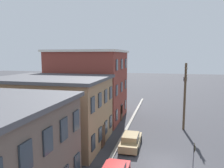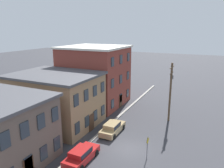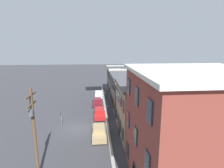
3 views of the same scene
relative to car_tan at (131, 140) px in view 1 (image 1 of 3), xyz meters
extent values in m
plane|color=#38383D|center=(-2.69, -3.16, -0.75)|extent=(200.00, 200.00, 0.00)
cube|color=#9E998E|center=(-2.69, 1.34, -0.67)|extent=(56.00, 0.36, 0.16)
cube|color=#2D3842|center=(-13.02, 2.78, 4.03)|extent=(0.90, 0.10, 1.40)
cube|color=#2D3842|center=(-11.12, 2.78, 4.03)|extent=(0.90, 0.10, 1.40)
cube|color=#2D3842|center=(-9.22, 2.78, 4.03)|extent=(0.90, 0.10, 1.40)
cube|color=#2D3842|center=(-7.31, 2.78, 0.84)|extent=(0.90, 0.10, 1.40)
cube|color=#2D3842|center=(-7.31, 2.78, 4.03)|extent=(0.90, 0.10, 1.40)
cube|color=#9E7A56|center=(-0.47, 8.32, 2.65)|extent=(8.49, 10.97, 6.79)
cube|color=#4C4C51|center=(-0.47, 8.32, 6.19)|extent=(8.99, 11.47, 0.30)
cube|color=#2D3842|center=(-3.65, 2.78, 0.95)|extent=(0.90, 0.10, 1.40)
cube|color=#2D3842|center=(-3.65, 2.78, 4.35)|extent=(0.90, 0.10, 1.40)
cube|color=#2D3842|center=(-1.53, 2.78, 0.95)|extent=(0.90, 0.10, 1.40)
cube|color=#2D3842|center=(-1.53, 2.78, 4.35)|extent=(0.90, 0.10, 1.40)
cube|color=#2D3842|center=(0.59, 2.78, 0.95)|extent=(0.90, 0.10, 1.40)
cube|color=#2D3842|center=(0.59, 2.78, 4.35)|extent=(0.90, 0.10, 1.40)
cube|color=#2D3842|center=(2.72, 2.78, 0.95)|extent=(0.90, 0.10, 1.40)
cube|color=#2D3842|center=(2.72, 2.78, 4.35)|extent=(0.90, 0.10, 1.40)
cube|color=#472D1E|center=(-0.47, 2.78, 0.35)|extent=(1.10, 0.10, 2.20)
cube|color=brown|center=(9.15, 7.66, 4.14)|extent=(9.62, 9.64, 9.78)
cube|color=silver|center=(9.15, 7.66, 9.18)|extent=(10.12, 10.14, 0.30)
cube|color=#2D3842|center=(5.94, 2.78, 0.88)|extent=(0.90, 0.10, 1.40)
cube|color=#2D3842|center=(5.94, 2.78, 4.14)|extent=(0.90, 0.10, 1.40)
cube|color=#2D3842|center=(5.94, 2.78, 7.40)|extent=(0.90, 0.10, 1.40)
cube|color=#2D3842|center=(9.15, 2.78, 0.88)|extent=(0.90, 0.10, 1.40)
cube|color=#2D3842|center=(9.15, 2.78, 4.14)|extent=(0.90, 0.10, 1.40)
cube|color=#2D3842|center=(9.15, 2.78, 7.40)|extent=(0.90, 0.10, 1.40)
cube|color=#2D3842|center=(12.36, 2.78, 0.88)|extent=(0.90, 0.10, 1.40)
cube|color=#2D3842|center=(12.36, 2.78, 4.14)|extent=(0.90, 0.10, 1.40)
cube|color=#2D3842|center=(12.36, 2.78, 7.40)|extent=(0.90, 0.10, 1.40)
cube|color=#472D1E|center=(9.15, 2.78, 0.35)|extent=(1.10, 0.10, 2.20)
cube|color=tan|center=(0.07, 0.00, -0.22)|extent=(4.40, 1.80, 0.70)
cube|color=tan|center=(-0.13, 0.00, 0.41)|extent=(2.20, 1.51, 0.55)
cube|color=#1E232D|center=(-0.13, 0.00, 0.41)|extent=(2.02, 1.58, 0.48)
cylinder|color=black|center=(1.52, 0.85, -0.42)|extent=(0.66, 0.22, 0.66)
cylinder|color=black|center=(1.52, -0.85, -0.42)|extent=(0.66, 0.22, 0.66)
cylinder|color=black|center=(-1.38, 0.85, -0.42)|extent=(0.66, 0.22, 0.66)
cylinder|color=black|center=(-1.38, -0.85, -0.42)|extent=(0.66, 0.22, 0.66)
cylinder|color=slate|center=(-3.64, -5.59, 0.42)|extent=(0.08, 0.08, 2.33)
cube|color=yellow|center=(-3.64, -5.62, 1.31)|extent=(0.78, 0.03, 0.78)
cube|color=black|center=(-3.64, -5.61, 1.31)|extent=(0.84, 0.02, 0.84)
cylinder|color=brown|center=(6.99, -5.66, 3.46)|extent=(0.28, 0.28, 8.41)
cube|color=brown|center=(6.99, -5.66, 7.06)|extent=(2.40, 0.12, 0.12)
cube|color=brown|center=(6.99, -5.66, 6.26)|extent=(2.00, 0.12, 0.12)
cylinder|color=#515156|center=(7.34, -5.66, 5.66)|extent=(0.44, 0.44, 0.55)
camera|label=1|loc=(-21.14, -3.19, 8.53)|focal=35.00mm
camera|label=2|loc=(-22.96, -10.81, 12.14)|focal=35.00mm
camera|label=3|loc=(21.50, -0.19, 10.95)|focal=28.00mm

